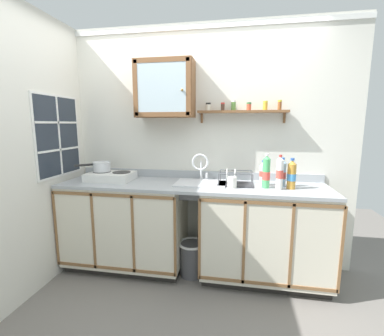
# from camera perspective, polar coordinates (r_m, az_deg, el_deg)

# --- Properties ---
(floor) EXTENTS (5.67, 5.67, 0.00)m
(floor) POSITION_cam_1_polar(r_m,az_deg,el_deg) (2.78, -1.19, -23.80)
(floor) COLOR slate
(floor) RESTS_ON ground
(back_wall) EXTENTS (3.27, 0.07, 2.54)m
(back_wall) POSITION_cam_1_polar(r_m,az_deg,el_deg) (2.90, 0.97, 4.57)
(back_wall) COLOR silver
(back_wall) RESTS_ON ground
(side_wall_left) EXTENTS (0.05, 3.35, 2.54)m
(side_wall_left) POSITION_cam_1_polar(r_m,az_deg,el_deg) (2.68, -32.66, 2.46)
(side_wall_left) COLOR silver
(side_wall_left) RESTS_ON ground
(lower_cabinet_run) EXTENTS (1.24, 0.61, 0.91)m
(lower_cabinet_run) POSITION_cam_1_polar(r_m,az_deg,el_deg) (2.99, -13.87, -11.76)
(lower_cabinet_run) COLOR black
(lower_cabinet_run) RESTS_ON ground
(lower_cabinet_run_right) EXTENTS (1.21, 0.61, 0.91)m
(lower_cabinet_run_right) POSITION_cam_1_polar(r_m,az_deg,el_deg) (2.76, 15.17, -13.62)
(lower_cabinet_run_right) COLOR black
(lower_cabinet_run_right) RESTS_ON ground
(countertop) EXTENTS (2.63, 0.63, 0.03)m
(countertop) POSITION_cam_1_polar(r_m,az_deg,el_deg) (2.64, -0.18, -3.72)
(countertop) COLOR #9EA3A8
(countertop) RESTS_ON lower_cabinet_run
(backsplash) EXTENTS (2.63, 0.02, 0.08)m
(backsplash) POSITION_cam_1_polar(r_m,az_deg,el_deg) (2.91, 0.85, -1.38)
(backsplash) COLOR #9EA3A8
(backsplash) RESTS_ON countertop
(sink) EXTENTS (0.49, 0.41, 0.42)m
(sink) POSITION_cam_1_polar(r_m,az_deg,el_deg) (2.67, 1.87, -3.76)
(sink) COLOR silver
(sink) RESTS_ON countertop
(hot_plate_stove) EXTENTS (0.46, 0.33, 0.09)m
(hot_plate_stove) POSITION_cam_1_polar(r_m,az_deg,el_deg) (2.92, -16.97, -1.70)
(hot_plate_stove) COLOR silver
(hot_plate_stove) RESTS_ON countertop
(saucepan) EXTENTS (0.30, 0.28, 0.10)m
(saucepan) POSITION_cam_1_polar(r_m,az_deg,el_deg) (2.98, -18.83, 0.34)
(saucepan) COLOR silver
(saucepan) RESTS_ON hot_plate_stove
(bottle_soda_green_0) EXTENTS (0.07, 0.07, 0.32)m
(bottle_soda_green_0) POSITION_cam_1_polar(r_m,az_deg,el_deg) (2.55, 15.58, -0.95)
(bottle_soda_green_0) COLOR #4CB266
(bottle_soda_green_0) RESTS_ON countertop
(bottle_opaque_white_1) EXTENTS (0.06, 0.06, 0.32)m
(bottle_opaque_white_1) POSITION_cam_1_polar(r_m,az_deg,el_deg) (2.52, 18.25, -1.10)
(bottle_opaque_white_1) COLOR white
(bottle_opaque_white_1) RESTS_ON countertop
(bottle_juice_amber_2) EXTENTS (0.08, 0.08, 0.28)m
(bottle_juice_amber_2) POSITION_cam_1_polar(r_m,az_deg,el_deg) (2.58, 20.52, -1.43)
(bottle_juice_amber_2) COLOR gold
(bottle_juice_amber_2) RESTS_ON countertop
(bottle_water_blue_3) EXTENTS (0.07, 0.07, 0.28)m
(bottle_water_blue_3) POSITION_cam_1_polar(r_m,az_deg,el_deg) (2.64, 18.75, -1.14)
(bottle_water_blue_3) COLOR #8CB7E0
(bottle_water_blue_3) RESTS_ON countertop
(bottle_water_clear_4) EXTENTS (0.08, 0.08, 0.24)m
(bottle_water_clear_4) POSITION_cam_1_polar(r_m,az_deg,el_deg) (2.65, 15.01, -1.17)
(bottle_water_clear_4) COLOR silver
(bottle_water_clear_4) RESTS_ON countertop
(dish_rack) EXTENTS (0.34, 0.24, 0.16)m
(dish_rack) POSITION_cam_1_polar(r_m,az_deg,el_deg) (2.63, 9.06, -2.92)
(dish_rack) COLOR #333338
(dish_rack) RESTS_ON countertop
(mug) EXTENTS (0.09, 0.13, 0.10)m
(mug) POSITION_cam_1_polar(r_m,az_deg,el_deg) (2.50, 8.60, -3.01)
(mug) COLOR white
(mug) RESTS_ON countertop
(wall_cabinet) EXTENTS (0.59, 0.28, 0.57)m
(wall_cabinet) POSITION_cam_1_polar(r_m,az_deg,el_deg) (2.83, -5.82, 16.45)
(wall_cabinet) COLOR brown
(spice_shelf) EXTENTS (0.89, 0.14, 0.22)m
(spice_shelf) POSITION_cam_1_polar(r_m,az_deg,el_deg) (2.76, 10.67, 12.00)
(spice_shelf) COLOR brown
(window) EXTENTS (0.03, 0.65, 0.81)m
(window) POSITION_cam_1_polar(r_m,az_deg,el_deg) (2.99, -26.75, 6.11)
(window) COLOR #262D38
(trash_bin) EXTENTS (0.28, 0.28, 0.35)m
(trash_bin) POSITION_cam_1_polar(r_m,az_deg,el_deg) (2.85, -0.01, -18.63)
(trash_bin) COLOR #4C4C51
(trash_bin) RESTS_ON ground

